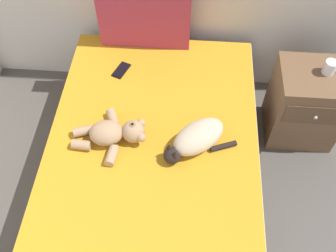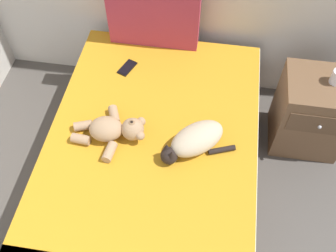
# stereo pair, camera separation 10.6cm
# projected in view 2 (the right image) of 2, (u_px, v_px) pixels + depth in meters

# --- Properties ---
(bed) EXTENTS (1.31, 2.00, 0.52)m
(bed) POSITION_uv_depth(u_px,v_px,m) (151.00, 170.00, 2.47)
(bed) COLOR brown
(bed) RESTS_ON ground_plane
(patterned_cushion) EXTENTS (0.63, 0.12, 0.51)m
(patterned_cushion) POSITION_uv_depth(u_px,v_px,m) (154.00, 12.00, 2.59)
(patterned_cushion) COLOR #A5334C
(patterned_cushion) RESTS_ON bed
(cat) EXTENTS (0.42, 0.37, 0.15)m
(cat) POSITION_uv_depth(u_px,v_px,m) (194.00, 140.00, 2.20)
(cat) COLOR #C6B293
(cat) RESTS_ON bed
(teddy_bear) EXTENTS (0.45, 0.39, 0.15)m
(teddy_bear) POSITION_uv_depth(u_px,v_px,m) (114.00, 129.00, 2.26)
(teddy_bear) COLOR tan
(teddy_bear) RESTS_ON bed
(cell_phone) EXTENTS (0.12, 0.16, 0.01)m
(cell_phone) POSITION_uv_depth(u_px,v_px,m) (127.00, 68.00, 2.63)
(cell_phone) COLOR black
(cell_phone) RESTS_ON bed
(nightstand) EXTENTS (0.47, 0.44, 0.61)m
(nightstand) POSITION_uv_depth(u_px,v_px,m) (311.00, 113.00, 2.68)
(nightstand) COLOR brown
(nightstand) RESTS_ON ground_plane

